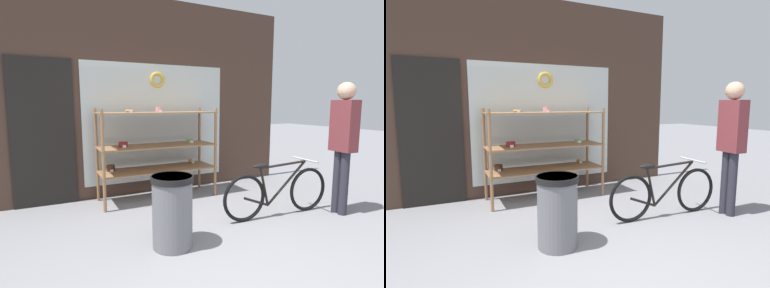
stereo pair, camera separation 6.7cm
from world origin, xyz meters
The scene contains 6 objects.
ground_plane centered at (0.00, 0.00, 0.00)m, with size 30.00×30.00×0.00m, color gray.
storefront_facade centered at (-0.05, 2.86, 1.53)m, with size 5.22×0.13×3.13m.
display_case centered at (0.04, 2.44, 0.85)m, with size 1.78×0.59×1.42m.
bicycle centered at (1.19, 1.02, 0.33)m, with size 1.62×0.46×0.73m.
pedestrian centered at (2.01, 0.73, 1.04)m, with size 0.23×0.33×1.74m.
trash_bin centered at (-0.37, 0.83, 0.40)m, with size 0.44×0.44×0.75m.
Camera 1 is at (-1.48, -1.88, 1.47)m, focal length 28.00 mm.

